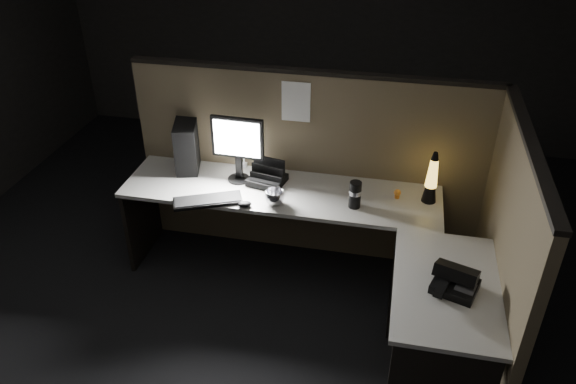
% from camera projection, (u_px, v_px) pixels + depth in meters
% --- Properties ---
extents(floor, '(6.00, 6.00, 0.00)m').
position_uv_depth(floor, '(283.00, 325.00, 3.92)').
color(floor, black).
rests_on(floor, ground).
extents(room_shell, '(6.00, 6.00, 6.00)m').
position_uv_depth(room_shell, '(282.00, 111.00, 3.06)').
color(room_shell, silver).
rests_on(room_shell, ground).
extents(partition_back, '(2.66, 0.06, 1.50)m').
position_uv_depth(partition_back, '(309.00, 168.00, 4.30)').
color(partition_back, brown).
rests_on(partition_back, ground).
extents(partition_right, '(0.06, 1.66, 1.50)m').
position_uv_depth(partition_right, '(502.00, 257.00, 3.38)').
color(partition_right, brown).
rests_on(partition_right, ground).
extents(desk, '(2.60, 1.60, 0.73)m').
position_uv_depth(desk, '(317.00, 241.00, 3.79)').
color(desk, '#B2AFA8').
rests_on(desk, ground).
extents(pc_tower, '(0.25, 0.39, 0.37)m').
position_uv_depth(pc_tower, '(187.00, 145.00, 4.26)').
color(pc_tower, black).
rests_on(pc_tower, desk).
extents(monitor, '(0.39, 0.17, 0.50)m').
position_uv_depth(monitor, '(238.00, 143.00, 4.03)').
color(monitor, black).
rests_on(monitor, desk).
extents(keyboard, '(0.50, 0.34, 0.02)m').
position_uv_depth(keyboard, '(208.00, 201.00, 3.92)').
color(keyboard, black).
rests_on(keyboard, desk).
extents(mouse, '(0.11, 0.09, 0.04)m').
position_uv_depth(mouse, '(245.00, 204.00, 3.87)').
color(mouse, black).
rests_on(mouse, desk).
extents(clip_lamp, '(0.04, 0.18, 0.23)m').
position_uv_depth(clip_lamp, '(241.00, 155.00, 4.23)').
color(clip_lamp, white).
rests_on(clip_lamp, desk).
extents(organizer, '(0.29, 0.27, 0.19)m').
position_uv_depth(organizer, '(267.00, 177.00, 4.13)').
color(organizer, black).
rests_on(organizer, desk).
extents(lava_lamp, '(0.10, 0.10, 0.38)m').
position_uv_depth(lava_lamp, '(431.00, 181.00, 3.85)').
color(lava_lamp, black).
rests_on(lava_lamp, desk).
extents(travel_mug, '(0.09, 0.09, 0.20)m').
position_uv_depth(travel_mug, '(355.00, 195.00, 3.82)').
color(travel_mug, black).
rests_on(travel_mug, desk).
extents(steel_mug, '(0.16, 0.16, 0.11)m').
position_uv_depth(steel_mug, '(275.00, 198.00, 3.87)').
color(steel_mug, '#B2B2B9').
rests_on(steel_mug, desk).
extents(figurine, '(0.05, 0.05, 0.05)m').
position_uv_depth(figurine, '(397.00, 193.00, 3.95)').
color(figurine, orange).
rests_on(figurine, desk).
extents(pinned_paper, '(0.21, 0.00, 0.30)m').
position_uv_depth(pinned_paper, '(296.00, 102.00, 3.99)').
color(pinned_paper, white).
rests_on(pinned_paper, partition_back).
extents(desk_phone, '(0.29, 0.29, 0.14)m').
position_uv_depth(desk_phone, '(455.00, 281.00, 3.14)').
color(desk_phone, black).
rests_on(desk_phone, desk).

